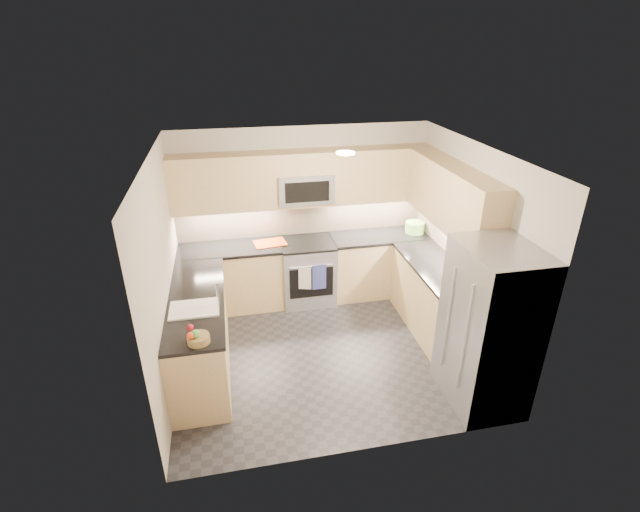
{
  "coord_description": "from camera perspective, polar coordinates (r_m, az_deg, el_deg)",
  "views": [
    {
      "loc": [
        -1.03,
        -4.66,
        3.62
      ],
      "look_at": [
        0.0,
        0.35,
        1.15
      ],
      "focal_mm": 26.0,
      "sensor_mm": 36.0,
      "label": 1
    }
  ],
  "objects": [
    {
      "name": "sink_basin",
      "position": [
        5.21,
        -15.12,
        -6.94
      ],
      "size": [
        0.52,
        0.38,
        0.16
      ],
      "primitive_type": "cube",
      "color": "white",
      "rests_on": "base_cab_peninsula"
    },
    {
      "name": "faucet",
      "position": [
        5.09,
        -12.46,
        -4.81
      ],
      "size": [
        0.03,
        0.03,
        0.28
      ],
      "primitive_type": "cylinder",
      "color": "silver",
      "rests_on": "countertop_peninsula"
    },
    {
      "name": "backsplash_right",
      "position": [
        6.32,
        15.98,
        2.18
      ],
      "size": [
        0.01,
        2.3,
        0.51
      ],
      "primitive_type": "cube",
      "color": "tan",
      "rests_on": "wall_right"
    },
    {
      "name": "upper_cab_back",
      "position": [
        6.42,
        -1.96,
        9.55
      ],
      "size": [
        3.6,
        0.35,
        0.75
      ],
      "primitive_type": "cube",
      "color": "#D9B983",
      "rests_on": "wall_back"
    },
    {
      "name": "ceiling",
      "position": [
        4.9,
        0.84,
        12.59
      ],
      "size": [
        3.6,
        3.2,
        0.02
      ],
      "primitive_type": "cube",
      "color": "beige",
      "rests_on": "wall_back"
    },
    {
      "name": "microwave_door",
      "position": [
        6.24,
        -1.58,
        7.87
      ],
      "size": [
        0.6,
        0.01,
        0.28
      ],
      "primitive_type": "cube",
      "color": "black",
      "rests_on": "microwave"
    },
    {
      "name": "fruit_orange",
      "position": [
        4.57,
        -15.67,
        -9.45
      ],
      "size": [
        0.07,
        0.07,
        0.07
      ],
      "primitive_type": "sphere",
      "color": "#F74C1B",
      "rests_on": "fruit_basket"
    },
    {
      "name": "countertop_back_right",
      "position": [
        6.87,
        7.33,
        2.44
      ],
      "size": [
        1.42,
        0.63,
        0.04
      ],
      "primitive_type": "cube",
      "color": "black",
      "rests_on": "base_cab_back_right"
    },
    {
      "name": "fruit_apple",
      "position": [
        4.68,
        -15.67,
        -8.48
      ],
      "size": [
        0.07,
        0.07,
        0.07
      ],
      "primitive_type": "sphere",
      "color": "maroon",
      "rests_on": "fruit_basket"
    },
    {
      "name": "oven_door_glass",
      "position": [
        6.52,
        -1.05,
        -3.32
      ],
      "size": [
        0.62,
        0.02,
        0.45
      ],
      "primitive_type": "cube",
      "color": "black",
      "rests_on": "gas_range"
    },
    {
      "name": "fridge_handle_right",
      "position": [
        5.01,
        15.44,
        -7.42
      ],
      "size": [
        0.02,
        0.02,
        1.2
      ],
      "primitive_type": "cylinder",
      "color": "#B2B5BA",
      "rests_on": "refrigerator"
    },
    {
      "name": "wall_back",
      "position": [
        6.77,
        -2.14,
        5.27
      ],
      "size": [
        3.6,
        0.02,
        2.5
      ],
      "primitive_type": "cube",
      "color": "#BBB1A3",
      "rests_on": "floor"
    },
    {
      "name": "dish_towel_blue",
      "position": [
        6.45,
        -0.1,
        -2.62
      ],
      "size": [
        0.2,
        0.02,
        0.37
      ],
      "primitive_type": "cube",
      "rotation": [
        0.0,
        0.0,
        0.03
      ],
      "color": "navy",
      "rests_on": "oven_handle"
    },
    {
      "name": "fridge_handle_left",
      "position": [
        4.76,
        17.33,
        -9.69
      ],
      "size": [
        0.02,
        0.02,
        1.2
      ],
      "primitive_type": "cylinder",
      "color": "#B2B5BA",
      "rests_on": "refrigerator"
    },
    {
      "name": "fruit_pear",
      "position": [
        4.58,
        -15.08,
        -9.23
      ],
      "size": [
        0.08,
        0.08,
        0.08
      ],
      "primitive_type": "sphere",
      "color": "#5FAF4B",
      "rests_on": "fruit_basket"
    },
    {
      "name": "upper_cab_right",
      "position": [
        5.88,
        15.99,
        7.02
      ],
      "size": [
        0.35,
        1.95,
        0.75
      ],
      "primitive_type": "cube",
      "color": "#D9B983",
      "rests_on": "wall_right"
    },
    {
      "name": "backsplash_back",
      "position": [
        6.78,
        -2.12,
        4.82
      ],
      "size": [
        3.6,
        0.01,
        0.51
      ],
      "primitive_type": "cube",
      "color": "tan",
      "rests_on": "wall_back"
    },
    {
      "name": "utensil_bowl",
      "position": [
        7.01,
        11.58,
        3.48
      ],
      "size": [
        0.29,
        0.29,
        0.16
      ],
      "primitive_type": "cylinder",
      "rotation": [
        0.0,
        0.0,
        0.02
      ],
      "color": "#78BD51",
      "rests_on": "countertop_back_right"
    },
    {
      "name": "wall_left",
      "position": [
        5.28,
        -18.72,
        -2.35
      ],
      "size": [
        0.02,
        3.2,
        2.5
      ],
      "primitive_type": "cube",
      "color": "#BBB1A3",
      "rests_on": "floor"
    },
    {
      "name": "base_cab_back_right",
      "position": [
        7.07,
        7.12,
        -1.06
      ],
      "size": [
        1.42,
        0.6,
        0.9
      ],
      "primitive_type": "cube",
      "color": "#D9B983",
      "rests_on": "floor"
    },
    {
      "name": "wall_front",
      "position": [
        4.0,
        5.73,
        -10.66
      ],
      "size": [
        3.6,
        0.02,
        2.5
      ],
      "primitive_type": "cube",
      "color": "#BBB1A3",
      "rests_on": "floor"
    },
    {
      "name": "microwave",
      "position": [
        6.43,
        -1.9,
        8.42
      ],
      "size": [
        0.76,
        0.4,
        0.4
      ],
      "primitive_type": "cube",
      "color": "#979A9E",
      "rests_on": "upper_cab_back"
    },
    {
      "name": "range_cooktop",
      "position": [
        6.6,
        -1.62,
        1.58
      ],
      "size": [
        0.76,
        0.65,
        0.03
      ],
      "primitive_type": "cube",
      "color": "black",
      "rests_on": "gas_range"
    },
    {
      "name": "wall_right",
      "position": [
        5.94,
        17.99,
        0.95
      ],
      "size": [
        0.02,
        3.2,
        2.5
      ],
      "primitive_type": "cube",
      "color": "#BBB1A3",
      "rests_on": "floor"
    },
    {
      "name": "floor",
      "position": [
        5.98,
        0.69,
        -11.42
      ],
      "size": [
        3.6,
        3.2,
        0.0
      ],
      "primitive_type": "cube",
      "color": "#26262B",
      "rests_on": "ground"
    },
    {
      "name": "countertop_back_left",
      "position": [
        6.54,
        -11.1,
        0.89
      ],
      "size": [
        1.42,
        0.63,
        0.04
      ],
      "primitive_type": "cube",
      "color": "black",
      "rests_on": "base_cab_back_left"
    },
    {
      "name": "cutting_board",
      "position": [
        6.56,
        -6.17,
        1.6
      ],
      "size": [
        0.48,
        0.36,
        0.01
      ],
      "primitive_type": "cube",
      "rotation": [
        0.0,
        0.0,
        0.14
      ],
      "color": "#D04213",
      "rests_on": "countertop_back_left"
    },
    {
      "name": "base_cab_peninsula",
      "position": [
        5.65,
        -14.53,
        -9.27
      ],
      "size": [
        0.6,
        2.0,
        0.9
      ],
      "primitive_type": "cube",
      "color": "#D9B983",
      "rests_on": "floor"
    },
    {
      "name": "gas_range",
      "position": [
        6.8,
        -1.57,
        -1.96
      ],
      "size": [
        0.76,
        0.65,
        0.91
      ],
      "primitive_type": "cube",
      "color": "#AAACB3",
      "rests_on": "floor"
    },
    {
      "name": "fruit_basket",
      "position": [
        4.64,
        -14.72,
        -9.85
      ],
      "size": [
        0.24,
        0.24,
        0.08
      ],
      "primitive_type": "cylinder",
      "rotation": [
        0.0,
        0.0,
        -0.14
      ],
      "color": "olive",
      "rests_on": "countertop_peninsula"
    },
    {
      "name": "oven_handle",
      "position": [
        6.37,
        -1.04,
        -1.28
      ],
      "size": [
        0.6,
        0.02,
        0.02
      ],
      "primitive_type": "cylinder",
      "rotation": [
        0.0,
        1.57,
        0.0
      ],
      "color": "#B2B5BA",
      "rests_on": "gas_range"
    },
    {
      "name": "countertop_peninsula",
      "position": [
        5.4,
        -15.08,
        -5.18
      ],
      "size": [
        0.63,
        2.0,
        0.04
      ],
      "primitive_type": "cube",
      "color": "black",
      "rests_on": "base_cab_peninsula"
    },
    {
      "name": "countertop_right",
      "position": [
        6.06,
        14.42,
        -1.52
      ],
      "size": [
        0.63,
        1.7,
        0.04
      ],
      "primitive_type": "cube",
      "color": "black",
      "rests_on": "base_cab_right"
    },
    {
      "name": "refrigerator",
      "position": [
        5.08,
        20.04,
        -8.34
      ],
      "size": [
        0.7,
        0.9,
        1.8
      ],
      "primitive_type": "cube",
      "color": "gray",
      "rests_on": "floor"
    },
    {
      "name": "dish_towel_check",
      "position": [
        6.42,
        -1.87,
        -2.8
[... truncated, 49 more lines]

